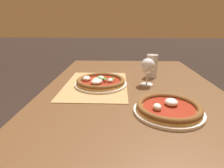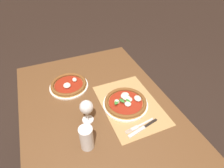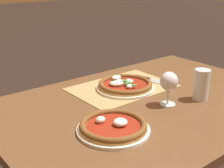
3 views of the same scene
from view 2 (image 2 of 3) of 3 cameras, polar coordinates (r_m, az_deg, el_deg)
ground_plane at (r=1.82m, az=-2.62°, el=-24.16°), size 24.00×24.00×0.00m
dining_table at (r=1.27m, az=-3.49°, el=-11.38°), size 1.41×0.95×0.74m
paper_placemat at (r=1.24m, az=5.47°, el=-6.23°), size 0.51×0.35×0.00m
pizza_near at (r=1.22m, az=4.20°, el=-5.58°), size 0.29×0.29×0.05m
pizza_far at (r=1.39m, az=-13.02°, el=-0.27°), size 0.28×0.28×0.05m
wine_glass at (r=1.08m, az=-7.79°, el=-7.24°), size 0.08×0.08×0.16m
pint_glass at (r=1.00m, az=-7.75°, el=-16.04°), size 0.07×0.07×0.15m
fork at (r=1.13m, az=8.37°, el=-12.44°), size 0.05×0.20×0.00m
knife at (r=1.12m, az=9.43°, el=-13.06°), size 0.06×0.21×0.01m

